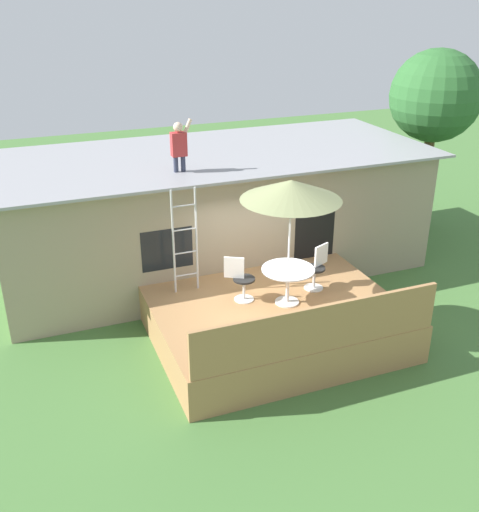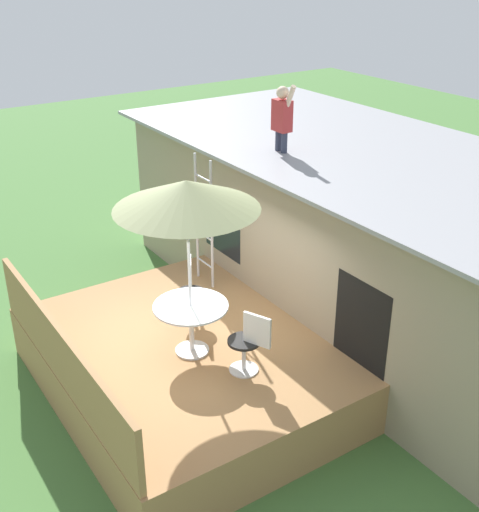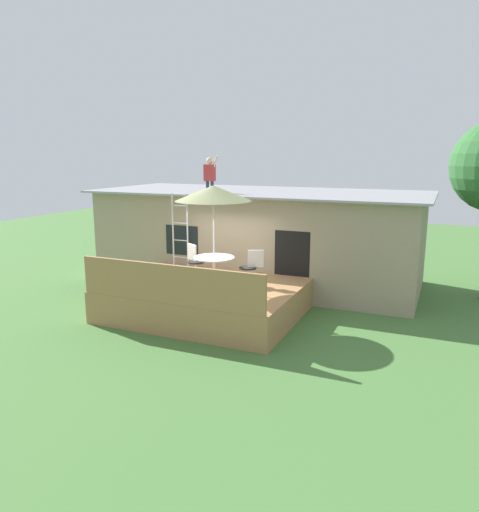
{
  "view_description": "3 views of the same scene",
  "coord_description": "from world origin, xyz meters",
  "views": [
    {
      "loc": [
        -4.42,
        -9.5,
        6.57
      ],
      "look_at": [
        -0.39,
        0.82,
        1.51
      ],
      "focal_mm": 41.76,
      "sensor_mm": 36.0,
      "label": 1
    },
    {
      "loc": [
        7.04,
        -3.86,
        6.01
      ],
      "look_at": [
        0.03,
        0.8,
        1.95
      ],
      "focal_mm": 45.69,
      "sensor_mm": 36.0,
      "label": 2
    },
    {
      "loc": [
        5.6,
        -10.79,
        4.08
      ],
      "look_at": [
        0.51,
        0.85,
        1.4
      ],
      "focal_mm": 33.83,
      "sensor_mm": 36.0,
      "label": 3
    }
  ],
  "objects": [
    {
      "name": "patio_chair_left",
      "position": [
        -0.57,
        0.31,
        1.26
      ],
      "size": [
        0.58,
        0.44,
        0.92
      ],
      "rotation": [
        0.0,
        0.0,
        -0.51
      ],
      "color": "silver",
      "rests_on": "deck"
    },
    {
      "name": "deck_railing",
      "position": [
        0.0,
        -1.92,
        1.25
      ],
      "size": [
        4.64,
        0.08,
        0.9
      ],
      "primitive_type": "cube",
      "color": "#A87A4C",
      "rests_on": "deck"
    },
    {
      "name": "deck",
      "position": [
        0.0,
        0.0,
        0.4
      ],
      "size": [
        4.74,
        3.95,
        0.8
      ],
      "primitive_type": "cube",
      "color": "#A87A4C",
      "rests_on": "ground"
    },
    {
      "name": "patio_umbrella",
      "position": [
        0.24,
        -0.15,
        3.15
      ],
      "size": [
        1.9,
        1.9,
        2.54
      ],
      "color": "silver",
      "rests_on": "deck"
    },
    {
      "name": "patio_chair_right",
      "position": [
        1.09,
        0.23,
        1.26
      ],
      "size": [
        0.59,
        0.44,
        0.92
      ],
      "rotation": [
        0.0,
        0.0,
        -2.72
      ],
      "color": "silver",
      "rests_on": "deck"
    },
    {
      "name": "step_ladder",
      "position": [
        -1.46,
        1.09,
        1.9
      ],
      "size": [
        0.52,
        0.04,
        2.2
      ],
      "color": "silver",
      "rests_on": "deck"
    },
    {
      "name": "ground_plane",
      "position": [
        0.0,
        0.0,
        0.0
      ],
      "size": [
        40.0,
        40.0,
        0.0
      ],
      "primitive_type": "plane",
      "color": "#477538"
    },
    {
      "name": "patio_table",
      "position": [
        0.24,
        -0.15,
        1.39
      ],
      "size": [
        1.04,
        1.04,
        0.74
      ],
      "color": "silver",
      "rests_on": "deck"
    },
    {
      "name": "person_figure",
      "position": [
        -1.14,
        2.39,
        3.56
      ],
      "size": [
        0.47,
        0.2,
        1.11
      ],
      "color": "#33384C",
      "rests_on": "house"
    },
    {
      "name": "house",
      "position": [
        0.0,
        3.6,
        1.48
      ],
      "size": [
        10.5,
        4.5,
        2.95
      ],
      "color": "gray",
      "rests_on": "ground"
    }
  ]
}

